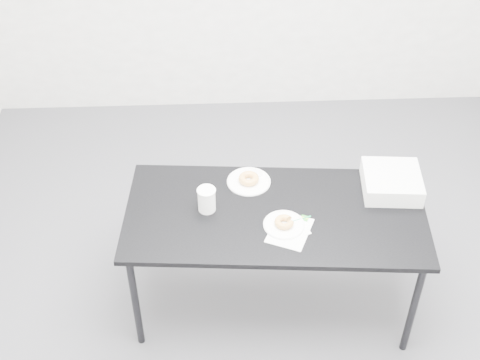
{
  "coord_description": "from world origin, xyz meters",
  "views": [
    {
      "loc": [
        -0.25,
        -2.59,
        3.15
      ],
      "look_at": [
        -0.13,
        0.02,
        0.88
      ],
      "focal_mm": 50.0,
      "sensor_mm": 36.0,
      "label": 1
    }
  ],
  "objects_px": {
    "donut_near": "(284,222)",
    "plate_far": "(249,182)",
    "donut_far": "(249,179)",
    "pen": "(301,219)",
    "scorecard": "(290,230)",
    "coffee_cup": "(207,200)",
    "plate_near": "(284,225)",
    "table": "(275,220)",
    "bakery_box": "(392,182)"
  },
  "relations": [
    {
      "from": "table",
      "to": "donut_far",
      "type": "relative_size",
      "value": 14.44
    },
    {
      "from": "donut_near",
      "to": "donut_far",
      "type": "distance_m",
      "value": 0.38
    },
    {
      "from": "donut_near",
      "to": "plate_near",
      "type": "bearing_deg",
      "value": 0.0
    },
    {
      "from": "scorecard",
      "to": "coffee_cup",
      "type": "distance_m",
      "value": 0.46
    },
    {
      "from": "plate_far",
      "to": "table",
      "type": "bearing_deg",
      "value": -63.09
    },
    {
      "from": "table",
      "to": "donut_near",
      "type": "xyz_separation_m",
      "value": [
        0.04,
        -0.1,
        0.08
      ]
    },
    {
      "from": "table",
      "to": "coffee_cup",
      "type": "relative_size",
      "value": 11.79
    },
    {
      "from": "pen",
      "to": "donut_near",
      "type": "distance_m",
      "value": 0.1
    },
    {
      "from": "plate_far",
      "to": "donut_far",
      "type": "distance_m",
      "value": 0.02
    },
    {
      "from": "donut_far",
      "to": "donut_near",
      "type": "bearing_deg",
      "value": -64.93
    },
    {
      "from": "donut_near",
      "to": "pen",
      "type": "bearing_deg",
      "value": 22.11
    },
    {
      "from": "donut_near",
      "to": "donut_far",
      "type": "xyz_separation_m",
      "value": [
        -0.16,
        0.35,
        0.0
      ]
    },
    {
      "from": "table",
      "to": "bakery_box",
      "type": "bearing_deg",
      "value": 18.3
    },
    {
      "from": "plate_near",
      "to": "plate_far",
      "type": "xyz_separation_m",
      "value": [
        -0.16,
        0.35,
        -0.0
      ]
    },
    {
      "from": "scorecard",
      "to": "table",
      "type": "bearing_deg",
      "value": 137.67
    },
    {
      "from": "scorecard",
      "to": "coffee_cup",
      "type": "relative_size",
      "value": 1.77
    },
    {
      "from": "pen",
      "to": "plate_near",
      "type": "xyz_separation_m",
      "value": [
        -0.09,
        -0.04,
        -0.0
      ]
    },
    {
      "from": "donut_near",
      "to": "plate_far",
      "type": "height_order",
      "value": "donut_near"
    },
    {
      "from": "donut_near",
      "to": "bakery_box",
      "type": "distance_m",
      "value": 0.66
    },
    {
      "from": "bakery_box",
      "to": "plate_near",
      "type": "bearing_deg",
      "value": -152.49
    },
    {
      "from": "plate_near",
      "to": "donut_far",
      "type": "height_order",
      "value": "donut_far"
    },
    {
      "from": "table",
      "to": "bakery_box",
      "type": "relative_size",
      "value": 5.34
    },
    {
      "from": "scorecard",
      "to": "donut_near",
      "type": "xyz_separation_m",
      "value": [
        -0.03,
        0.04,
        0.02
      ]
    },
    {
      "from": "coffee_cup",
      "to": "pen",
      "type": "bearing_deg",
      "value": -11.86
    },
    {
      "from": "plate_near",
      "to": "donut_far",
      "type": "relative_size",
      "value": 1.89
    },
    {
      "from": "scorecard",
      "to": "coffee_cup",
      "type": "xyz_separation_m",
      "value": [
        -0.42,
        0.18,
        0.07
      ]
    },
    {
      "from": "pen",
      "to": "donut_near",
      "type": "height_order",
      "value": "donut_near"
    },
    {
      "from": "pen",
      "to": "scorecard",
      "type": "bearing_deg",
      "value": -150.83
    },
    {
      "from": "donut_near",
      "to": "bakery_box",
      "type": "relative_size",
      "value": 0.33
    },
    {
      "from": "plate_far",
      "to": "plate_near",
      "type": "bearing_deg",
      "value": -64.93
    },
    {
      "from": "donut_near",
      "to": "bakery_box",
      "type": "bearing_deg",
      "value": 22.9
    },
    {
      "from": "plate_far",
      "to": "coffee_cup",
      "type": "distance_m",
      "value": 0.32
    },
    {
      "from": "scorecard",
      "to": "donut_far",
      "type": "xyz_separation_m",
      "value": [
        -0.19,
        0.39,
        0.02
      ]
    },
    {
      "from": "pen",
      "to": "plate_far",
      "type": "height_order",
      "value": "pen"
    },
    {
      "from": "plate_far",
      "to": "donut_near",
      "type": "bearing_deg",
      "value": -64.93
    },
    {
      "from": "table",
      "to": "pen",
      "type": "distance_m",
      "value": 0.15
    },
    {
      "from": "plate_far",
      "to": "bakery_box",
      "type": "bearing_deg",
      "value": -6.76
    },
    {
      "from": "table",
      "to": "coffee_cup",
      "type": "xyz_separation_m",
      "value": [
        -0.36,
        0.04,
        0.12
      ]
    },
    {
      "from": "scorecard",
      "to": "donut_near",
      "type": "height_order",
      "value": "donut_near"
    },
    {
      "from": "coffee_cup",
      "to": "bakery_box",
      "type": "height_order",
      "value": "coffee_cup"
    },
    {
      "from": "scorecard",
      "to": "donut_far",
      "type": "distance_m",
      "value": 0.43
    },
    {
      "from": "coffee_cup",
      "to": "bakery_box",
      "type": "bearing_deg",
      "value": 6.68
    },
    {
      "from": "plate_far",
      "to": "bakery_box",
      "type": "relative_size",
      "value": 0.79
    },
    {
      "from": "scorecard",
      "to": "pen",
      "type": "relative_size",
      "value": 2.15
    },
    {
      "from": "scorecard",
      "to": "plate_near",
      "type": "xyz_separation_m",
      "value": [
        -0.03,
        0.04,
        0.0
      ]
    },
    {
      "from": "table",
      "to": "scorecard",
      "type": "distance_m",
      "value": 0.16
    },
    {
      "from": "bakery_box",
      "to": "coffee_cup",
      "type": "bearing_deg",
      "value": -168.72
    },
    {
      "from": "pen",
      "to": "donut_far",
      "type": "relative_size",
      "value": 1.01
    },
    {
      "from": "table",
      "to": "plate_far",
      "type": "relative_size",
      "value": 6.78
    },
    {
      "from": "donut_near",
      "to": "plate_far",
      "type": "relative_size",
      "value": 0.42
    }
  ]
}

